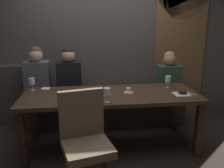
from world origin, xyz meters
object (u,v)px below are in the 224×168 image
wine_glass_end_left (168,80)px  dessert_plate (182,94)px  banquette_bench (106,111)px  wine_glass_far_right (107,92)px  diner_redhead (37,76)px  espresso_cup (128,91)px  wine_glass_far_left (32,82)px  dining_table (111,100)px  chair_near_side (85,135)px  diner_bearded (69,76)px  diner_far_end (169,76)px  fork_on_table (191,93)px

wine_glass_end_left → dessert_plate: bearing=-79.2°
banquette_bench → wine_glass_far_right: wine_glass_far_right is taller
banquette_bench → diner_redhead: bearing=179.6°
dessert_plate → espresso_cup: bearing=165.3°
wine_glass_end_left → wine_glass_far_left: 1.82m
dining_table → chair_near_side: 0.80m
banquette_bench → wine_glass_end_left: 1.14m
dining_table → diner_bearded: 0.90m
diner_redhead → diner_far_end: diner_redhead is taller
dessert_plate → fork_on_table: bearing=10.2°
diner_bearded → espresso_cup: bearing=-41.1°
diner_bearded → wine_glass_end_left: 1.44m
diner_redhead → diner_bearded: diner_redhead is taller
diner_redhead → chair_near_side: bearing=-64.7°
diner_bearded → chair_near_side: bearing=-81.6°
diner_redhead → espresso_cup: bearing=-29.1°
diner_far_end → wine_glass_far_left: (-2.02, -0.40, 0.07)m
diner_far_end → wine_glass_far_left: bearing=-168.7°
dessert_plate → wine_glass_far_right: bearing=-170.2°
diner_redhead → wine_glass_far_right: diner_redhead is taller
chair_near_side → dining_table: bearing=64.9°
wine_glass_far_right → wine_glass_far_left: same height
wine_glass_far_right → espresso_cup: (0.31, 0.33, -0.09)m
wine_glass_far_right → fork_on_table: (1.08, 0.19, -0.11)m
diner_bearded → diner_far_end: (1.55, -0.00, -0.04)m
chair_near_side → wine_glass_far_right: 0.57m
diner_redhead → diner_far_end: 2.02m
diner_bearded → wine_glass_end_left: bearing=-20.7°
wine_glass_far_left → fork_on_table: 2.06m
banquette_bench → dessert_plate: size_ratio=13.16×
wine_glass_far_left → fork_on_table: (2.02, -0.41, -0.11)m
espresso_cup → fork_on_table: size_ratio=0.71×
banquette_bench → diner_far_end: diner_far_end is taller
diner_far_end → dessert_plate: size_ratio=3.81×
wine_glass_far_right → chair_near_side: bearing=-122.7°
fork_on_table → diner_redhead: bearing=145.3°
wine_glass_far_right → banquette_bench: bearing=85.6°
wine_glass_far_right → espresso_cup: size_ratio=1.37×
dining_table → diner_far_end: diner_far_end is taller
diner_far_end → wine_glass_end_left: diner_far_end is taller
diner_redhead → wine_glass_far_right: 1.39m
diner_redhead → fork_on_table: bearing=-22.5°
diner_redhead → espresso_cup: diner_redhead is taller
diner_redhead → dessert_plate: (1.88, -0.86, -0.09)m
diner_redhead → diner_bearded: 0.47m
banquette_bench → diner_bearded: diner_bearded is taller
fork_on_table → dining_table: bearing=160.5°
banquette_bench → dessert_plate: bearing=-44.5°
dining_table → diner_bearded: bearing=128.4°
wine_glass_end_left → fork_on_table: bearing=-57.1°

